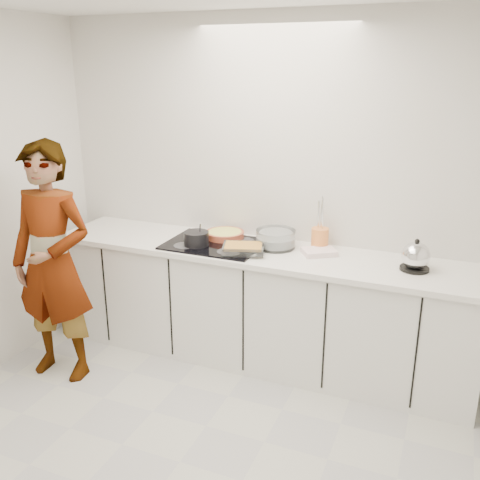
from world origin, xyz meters
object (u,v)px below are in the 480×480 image
at_px(tart_dish, 225,234).
at_px(cook, 53,263).
at_px(baking_dish, 243,248).
at_px(saucepan, 196,238).
at_px(kettle, 416,257).
at_px(utensil_crock, 320,239).
at_px(hob, 214,244).
at_px(mixing_bowl, 276,239).

height_order(tart_dish, cook, cook).
relative_size(baking_dish, cook, 0.20).
xyz_separation_m(saucepan, cook, (-0.83, -0.63, -0.10)).
distance_m(kettle, utensil_crock, 0.72).
relative_size(baking_dish, utensil_crock, 2.17).
height_order(saucepan, baking_dish, saucepan).
xyz_separation_m(hob, cook, (-0.93, -0.72, -0.04)).
height_order(tart_dish, saucepan, saucepan).
bearing_deg(tart_dish, saucepan, -115.33).
relative_size(hob, cook, 0.41).
height_order(hob, baking_dish, baking_dish).
height_order(kettle, utensil_crock, kettle).
relative_size(baking_dish, mixing_bowl, 0.96).
bearing_deg(mixing_bowl, saucepan, -158.71).
bearing_deg(baking_dish, hob, 158.59).
relative_size(hob, tart_dish, 1.92).
height_order(mixing_bowl, utensil_crock, utensil_crock).
bearing_deg(baking_dish, tart_dish, 134.76).
relative_size(tart_dish, kettle, 1.61).
distance_m(saucepan, kettle, 1.57).
relative_size(mixing_bowl, cook, 0.21).
bearing_deg(saucepan, tart_dish, 64.67).
xyz_separation_m(utensil_crock, cook, (-1.70, -0.94, -0.12)).
height_order(saucepan, kettle, kettle).
distance_m(hob, mixing_bowl, 0.47).
bearing_deg(utensil_crock, hob, -164.47).
height_order(hob, saucepan, saucepan).
bearing_deg(kettle, cook, -162.47).
distance_m(saucepan, mixing_bowl, 0.60).
bearing_deg(mixing_bowl, utensil_crock, 16.70).
height_order(saucepan, mixing_bowl, saucepan).
bearing_deg(hob, cook, -142.22).
relative_size(utensil_crock, cook, 0.09).
relative_size(hob, kettle, 3.08).
height_order(tart_dish, utensil_crock, utensil_crock).
relative_size(tart_dish, utensil_crock, 2.33).
relative_size(saucepan, mixing_bowl, 0.68).
relative_size(hob, mixing_bowl, 1.97).
bearing_deg(saucepan, mixing_bowl, 21.29).
height_order(hob, mixing_bowl, mixing_bowl).
xyz_separation_m(kettle, utensil_crock, (-0.70, 0.18, -0.01)).
xyz_separation_m(baking_dish, mixing_bowl, (0.17, 0.23, 0.02)).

